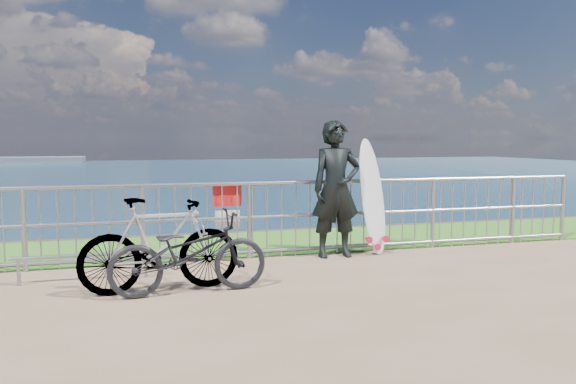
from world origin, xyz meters
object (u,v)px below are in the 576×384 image
object	(u,v)px
surfer	(336,189)
bicycle_near	(189,253)
bicycle_far	(160,245)
surfboard	(373,201)

from	to	relation	value
surfer	bicycle_near	world-z (taller)	surfer
surfer	bicycle_far	distance (m)	2.92
bicycle_far	surfboard	bearing A→B (deg)	-71.90
surfer	surfboard	xyz separation A→B (m)	(0.61, 0.06, -0.19)
bicycle_far	surfer	bearing A→B (deg)	-68.45
surfer	surfboard	world-z (taller)	surfer
surfboard	bicycle_near	world-z (taller)	surfboard
surfboard	bicycle_far	distance (m)	3.49
surfboard	bicycle_near	size ratio (longest dim) A/B	0.99
surfer	bicycle_near	distance (m)	2.76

